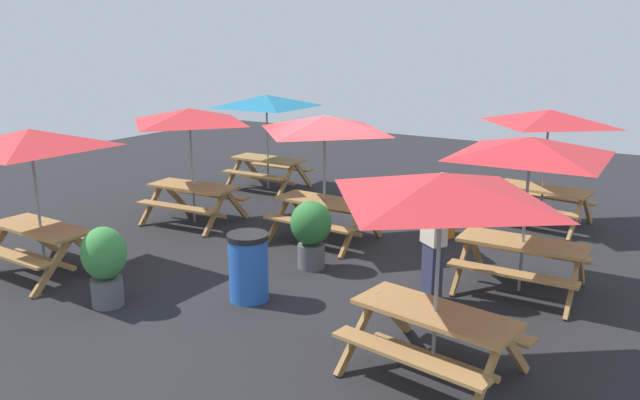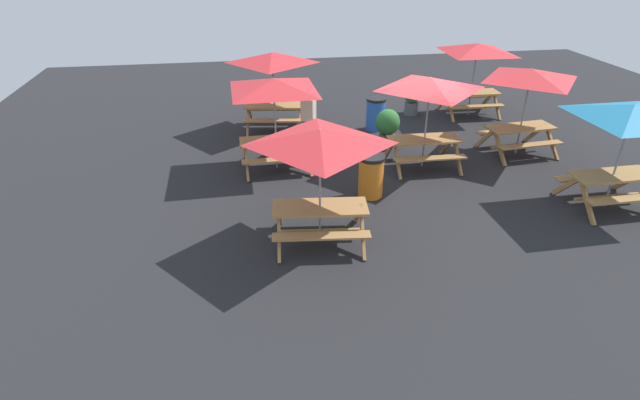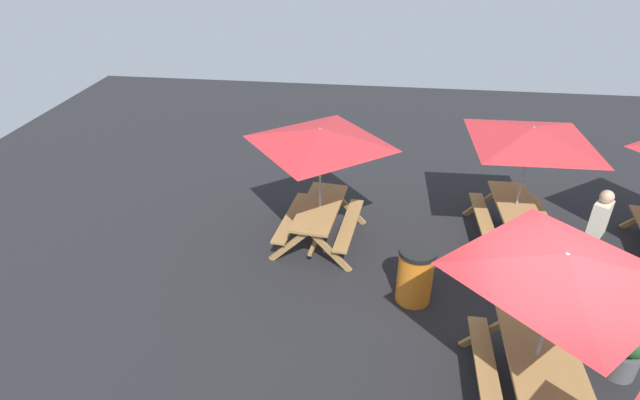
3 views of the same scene
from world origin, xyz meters
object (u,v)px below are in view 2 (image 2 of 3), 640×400
object	(u,v)px
picnic_table_1	(530,81)
picnic_table_3	(273,63)
picnic_table_6	(430,90)
trash_bin_orange	(371,176)
picnic_table_2	(274,91)
picnic_table_0	(320,146)
potted_plant_1	(412,95)
potted_plant_0	(387,126)
picnic_table_4	(630,119)
person_standing	(309,119)
trash_bin_blue	(375,114)
picnic_table_5	(477,53)

from	to	relation	value
picnic_table_1	picnic_table_3	size ratio (longest dim) A/B	1.00
picnic_table_6	trash_bin_orange	size ratio (longest dim) A/B	2.38
picnic_table_2	picnic_table_6	size ratio (longest dim) A/B	1.21
picnic_table_0	potted_plant_1	bearing A→B (deg)	65.74
picnic_table_2	potted_plant_0	xyz separation A→B (m)	(3.13, 0.83, -1.34)
picnic_table_4	person_standing	distance (m)	7.42
picnic_table_3	potted_plant_1	xyz separation A→B (m)	(4.56, 0.66, -1.34)
potted_plant_1	person_standing	world-z (taller)	person_standing
picnic_table_2	picnic_table_4	world-z (taller)	same
trash_bin_blue	potted_plant_1	bearing A→B (deg)	38.04
trash_bin_orange	potted_plant_1	world-z (taller)	potted_plant_1
person_standing	picnic_table_5	bearing A→B (deg)	-123.64
picnic_table_6	potted_plant_0	bearing A→B (deg)	113.98
picnic_table_3	picnic_table_5	distance (m)	6.45
picnic_table_4	picnic_table_3	bearing A→B (deg)	137.11
picnic_table_1	picnic_table_6	xyz separation A→B (m)	(-2.83, -0.42, 0.00)
picnic_table_2	person_standing	size ratio (longest dim) A/B	1.69
picnic_table_3	potted_plant_0	bearing A→B (deg)	-27.11
person_standing	trash_bin_orange	bearing A→B (deg)	143.85
picnic_table_6	trash_bin_blue	world-z (taller)	picnic_table_6
picnic_table_2	person_standing	distance (m)	1.80
trash_bin_orange	potted_plant_0	world-z (taller)	potted_plant_0
picnic_table_0	trash_bin_blue	xyz separation A→B (m)	(2.67, 5.96, -1.49)
picnic_table_6	potted_plant_0	xyz separation A→B (m)	(-0.57, 1.34, -1.34)
potted_plant_1	person_standing	distance (m)	4.56
picnic_table_5	potted_plant_1	size ratio (longest dim) A/B	2.48
picnic_table_4	picnic_table_0	bearing A→B (deg)	-177.30
picnic_table_2	picnic_table_6	world-z (taller)	same
picnic_table_0	picnic_table_1	world-z (taller)	same
picnic_table_0	picnic_table_1	bearing A→B (deg)	36.50
picnic_table_4	potted_plant_0	bearing A→B (deg)	132.75
picnic_table_0	potted_plant_1	distance (m)	8.43
trash_bin_orange	picnic_table_2	bearing A→B (deg)	136.08
picnic_table_1	picnic_table_4	xyz separation A→B (m)	(0.44, -3.10, 0.00)
picnic_table_0	picnic_table_4	bearing A→B (deg)	9.77
picnic_table_1	picnic_table_5	world-z (taller)	same
picnic_table_3	potted_plant_0	distance (m)	3.84
picnic_table_1	picnic_table_4	bearing A→B (deg)	-87.16
picnic_table_5	trash_bin_blue	xyz separation A→B (m)	(-3.43, -0.88, -1.49)
picnic_table_6	trash_bin_blue	bearing A→B (deg)	100.78
picnic_table_4	trash_bin_blue	size ratio (longest dim) A/B	2.89
potted_plant_0	potted_plant_1	distance (m)	3.18
picnic_table_6	person_standing	world-z (taller)	picnic_table_6
trash_bin_orange	potted_plant_0	bearing A→B (deg)	66.98
picnic_table_5	trash_bin_blue	size ratio (longest dim) A/B	2.89
potted_plant_1	person_standing	size ratio (longest dim) A/B	0.68
picnic_table_6	picnic_table_1	bearing A→B (deg)	9.38
picnic_table_2	potted_plant_1	xyz separation A→B (m)	(4.75, 3.57, -1.34)
person_standing	potted_plant_1	bearing A→B (deg)	-111.11
picnic_table_0	trash_bin_orange	size ratio (longest dim) A/B	2.38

